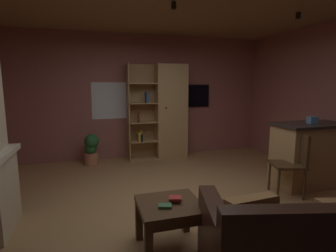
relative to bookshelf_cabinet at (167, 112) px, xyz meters
name	(u,v)px	position (x,y,z in m)	size (l,w,h in m)	color
floor	(176,210)	(-0.58, -2.48, -1.03)	(5.80, 5.44, 0.02)	#A37A4C
wall_back	(139,97)	(-0.58, 0.27, 0.33)	(5.92, 0.06, 2.70)	#9E5B56
window_pane_back	(110,101)	(-1.20, 0.24, 0.26)	(0.78, 0.01, 0.78)	white
bookshelf_cabinet	(167,112)	(0.00, 0.00, 0.00)	(1.29, 0.41, 2.05)	tan
kitchen_bar_counter	(315,154)	(1.87, -2.23, -0.51)	(1.40, 0.64, 1.01)	tan
tissue_box	(312,120)	(1.73, -2.25, 0.05)	(0.12, 0.12, 0.11)	#598CBF
leather_couch	(309,252)	(0.04, -4.01, -0.72)	(1.81, 1.26, 0.84)	#382116
coffee_table	(170,212)	(-0.89, -3.23, -0.63)	(0.61, 0.58, 0.48)	#4C331E
table_book_0	(165,206)	(-0.96, -3.31, -0.52)	(0.12, 0.09, 0.03)	#387247
table_book_1	(175,198)	(-0.84, -3.23, -0.50)	(0.12, 0.10, 0.03)	#B22D2D
dining_chair	(293,160)	(1.20, -2.50, -0.49)	(0.53, 0.53, 0.92)	#4C331E
potted_floor_plant	(91,149)	(-1.64, -0.12, -0.69)	(0.31, 0.31, 0.64)	#B77051
wall_mounted_tv	(191,96)	(0.63, 0.21, 0.35)	(0.92, 0.06, 0.51)	black
track_light_spot_1	(174,6)	(-0.51, -2.11, 1.61)	(0.07, 0.07, 0.09)	black
track_light_spot_2	(298,16)	(1.42, -2.14, 1.61)	(0.07, 0.07, 0.09)	black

